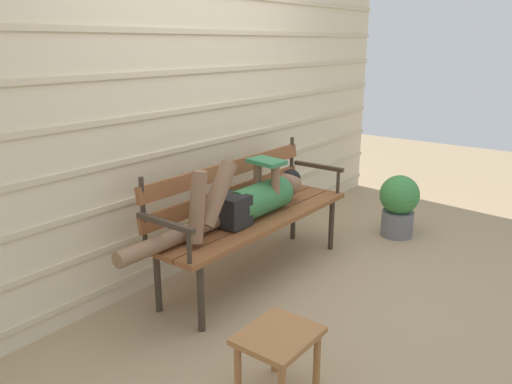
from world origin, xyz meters
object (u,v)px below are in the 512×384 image
at_px(footstool, 278,346).
at_px(potted_plant, 399,204).
at_px(park_bench, 248,209).
at_px(reclining_person, 247,200).

bearing_deg(footstool, potted_plant, 8.95).
bearing_deg(potted_plant, park_bench, 157.63).
bearing_deg(footstool, reclining_person, 45.47).
relative_size(park_bench, potted_plant, 3.19).
bearing_deg(footstool, park_bench, 44.42).
relative_size(reclining_person, footstool, 4.44).
bearing_deg(park_bench, footstool, -135.58).
bearing_deg(reclining_person, potted_plant, -18.57).
bearing_deg(potted_plant, footstool, -171.05).
relative_size(footstool, potted_plant, 0.68).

